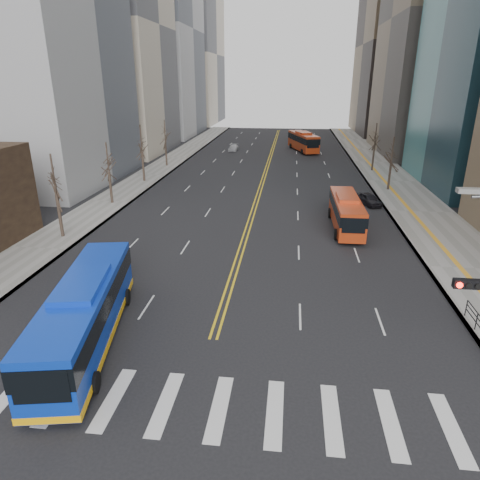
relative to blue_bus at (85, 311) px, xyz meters
name	(u,v)px	position (x,y,z in m)	size (l,w,h in m)	color
ground	(192,405)	(6.52, -4.00, -1.90)	(220.00, 220.00, 0.00)	black
sidewalk_right	(392,181)	(24.02, 41.00, -1.82)	(7.00, 130.00, 0.15)	gray
sidewalk_left	(150,175)	(-9.98, 41.00, -1.82)	(5.00, 130.00, 0.15)	gray
crosswalk	(192,405)	(6.52, -4.00, -1.89)	(26.70, 4.00, 0.01)	silver
centerline	(268,165)	(6.52, 51.00, -1.89)	(0.55, 100.00, 0.01)	gold
office_towers	(276,12)	(6.64, 64.51, 22.03)	(83.00, 134.00, 58.00)	#949497
street_trees	(196,155)	(-0.66, 30.55, 2.98)	(35.20, 47.20, 7.60)	#2E221C
blue_bus	(85,311)	(0.00, 0.00, 0.00)	(4.94, 12.73, 3.62)	#0C34B9
red_bus_near	(346,210)	(15.56, 20.50, -0.13)	(2.61, 9.88, 3.16)	#AE3312
red_bus_far	(303,140)	(12.40, 66.08, 0.14)	(5.93, 11.88, 3.67)	#AE3312
car_white	(97,310)	(-0.41, 2.00, -1.11)	(1.66, 4.77, 1.57)	silver
car_dark_mid	(369,199)	(19.02, 28.98, -1.24)	(1.55, 3.85, 1.31)	black
car_silver	(233,148)	(-0.97, 64.73, -1.31)	(1.64, 4.04, 1.17)	#A4A3A9
car_dark_far	(308,140)	(13.76, 78.80, -1.34)	(1.85, 4.02, 1.12)	black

